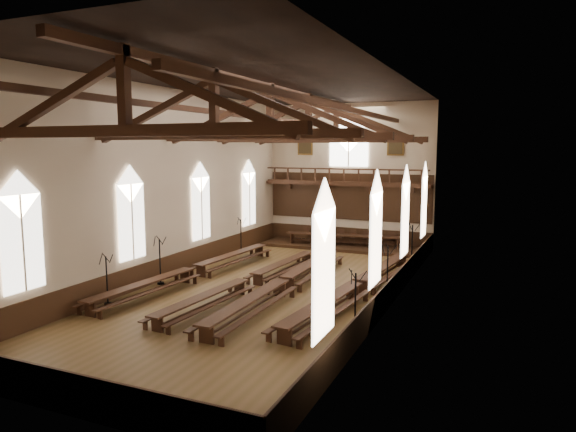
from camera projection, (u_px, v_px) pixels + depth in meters
name	position (u px, v px, depth m)	size (l,w,h in m)	color
ground	(271.00, 289.00, 25.25)	(26.00, 26.00, 0.00)	brown
room_walls	(270.00, 157.00, 24.40)	(26.00, 26.00, 26.00)	#C3B093
wainscot_band	(271.00, 277.00, 25.17)	(12.00, 26.00, 1.20)	#381F10
side_windows	(271.00, 214.00, 24.76)	(11.85, 19.80, 4.50)	white
end_window	(349.00, 143.00, 36.04)	(2.80, 0.12, 3.80)	white
minstrels_gallery	(347.00, 190.00, 36.26)	(11.80, 1.24, 3.70)	#371C11
portraits	(349.00, 145.00, 36.05)	(7.75, 0.09, 1.45)	brown
roof_trusses	(270.00, 120.00, 24.17)	(11.70, 25.70, 2.80)	#371C11
refectory_row_a	(193.00, 270.00, 26.95)	(1.97, 14.24, 0.72)	#371C11
refectory_row_b	(249.00, 280.00, 25.06)	(1.82, 13.81, 0.68)	#371C11
refectory_row_c	(284.00, 282.00, 24.42)	(1.56, 14.44, 0.75)	#371C11
refectory_row_d	(358.00, 285.00, 23.90)	(2.23, 14.48, 0.75)	#371C11
dais	(343.00, 247.00, 35.54)	(11.40, 3.07, 0.20)	#381F10
high_table	(344.00, 236.00, 35.45)	(8.04, 1.96, 0.75)	#371C11
high_chairs	(347.00, 236.00, 36.17)	(6.76, 0.47, 0.97)	#371C11
candelabrum_left_near	(107.00, 289.00, 22.64)	(0.68, 0.69, 2.31)	black
candelabrum_left_mid	(160.00, 270.00, 26.05)	(0.70, 0.76, 2.49)	black
candelabrum_left_far	(241.00, 242.00, 33.84)	(0.70, 0.71, 2.38)	black
candelabrum_right_near	(355.00, 316.00, 18.89)	(0.73, 0.75, 2.51)	black
candelabrum_right_mid	(387.00, 281.00, 23.79)	(0.73, 0.76, 2.53)	black
candelabrum_right_far	(412.00, 254.00, 29.63)	(0.76, 0.81, 2.65)	black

